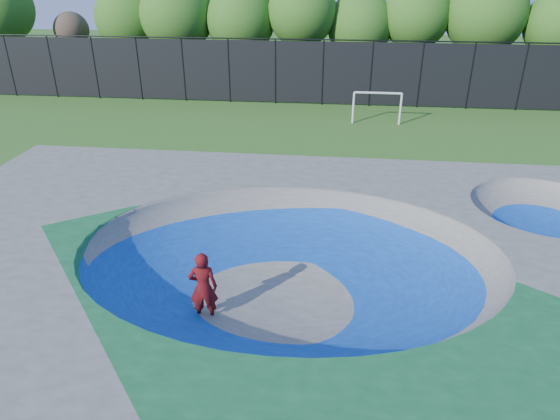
# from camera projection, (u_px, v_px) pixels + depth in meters

# --- Properties ---
(ground) EXTENTS (120.00, 120.00, 0.00)m
(ground) POSITION_uv_depth(u_px,v_px,m) (289.00, 296.00, 13.45)
(ground) COLOR #2E5C19
(ground) RESTS_ON ground
(skate_deck) EXTENTS (22.00, 14.00, 1.50)m
(skate_deck) POSITION_uv_depth(u_px,v_px,m) (289.00, 273.00, 13.12)
(skate_deck) COLOR gray
(skate_deck) RESTS_ON ground
(skater) EXTENTS (0.76, 0.56, 1.93)m
(skater) POSITION_uv_depth(u_px,v_px,m) (203.00, 287.00, 12.14)
(skater) COLOR #A90D0F
(skater) RESTS_ON ground
(skateboard) EXTENTS (0.80, 0.30, 0.05)m
(skateboard) POSITION_uv_depth(u_px,v_px,m) (206.00, 318.00, 12.55)
(skateboard) COLOR black
(skateboard) RESTS_ON ground
(soccer_goal) EXTENTS (2.72, 0.12, 1.80)m
(soccer_goal) POSITION_uv_depth(u_px,v_px,m) (377.00, 102.00, 27.74)
(soccer_goal) COLOR silver
(soccer_goal) RESTS_ON ground
(fence) EXTENTS (48.09, 0.09, 4.04)m
(fence) POSITION_uv_depth(u_px,v_px,m) (323.00, 71.00, 31.27)
(fence) COLOR black
(fence) RESTS_ON ground
(treeline) EXTENTS (53.01, 7.42, 7.89)m
(treeline) POSITION_uv_depth(u_px,v_px,m) (357.00, 18.00, 34.22)
(treeline) COLOR #4F3E27
(treeline) RESTS_ON ground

